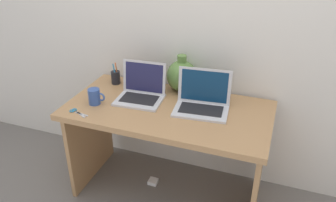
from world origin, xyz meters
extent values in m
plane|color=slate|center=(0.00, 0.00, 0.00)|extent=(6.00, 6.00, 0.00)
cube|color=silver|center=(0.00, 0.38, 1.20)|extent=(4.40, 0.04, 2.40)
cube|color=#AD7F51|center=(0.00, 0.00, 0.70)|extent=(1.35, 0.69, 0.04)
cube|color=#AD7F51|center=(-0.63, 0.00, 0.34)|extent=(0.03, 0.58, 0.68)
cube|color=#AD7F51|center=(0.63, 0.00, 0.34)|extent=(0.03, 0.58, 0.68)
cube|color=silver|center=(-0.22, 0.02, 0.73)|extent=(0.32, 0.27, 0.01)
cube|color=black|center=(-0.22, 0.02, 0.74)|extent=(0.26, 0.16, 0.00)
cube|color=silver|center=(-0.22, 0.13, 0.85)|extent=(0.31, 0.06, 0.23)
cube|color=#23234C|center=(-0.22, 0.13, 0.85)|extent=(0.27, 0.05, 0.20)
cube|color=silver|center=(0.22, 0.02, 0.73)|extent=(0.37, 0.27, 0.01)
cube|color=black|center=(0.22, 0.02, 0.74)|extent=(0.29, 0.17, 0.00)
cube|color=silver|center=(0.21, 0.13, 0.86)|extent=(0.35, 0.07, 0.24)
cube|color=navy|center=(0.21, 0.13, 0.86)|extent=(0.31, 0.06, 0.21)
ellipsoid|color=#5B843D|center=(0.00, 0.28, 0.84)|extent=(0.21, 0.21, 0.22)
cylinder|color=#5B843D|center=(0.00, 0.28, 0.96)|extent=(0.07, 0.07, 0.05)
cylinder|color=#335199|center=(-0.48, -0.11, 0.78)|extent=(0.08, 0.08, 0.11)
torus|color=#335199|center=(-0.43, -0.11, 0.78)|extent=(0.06, 0.01, 0.06)
cylinder|color=black|center=(-0.50, 0.22, 0.77)|extent=(0.07, 0.07, 0.10)
cylinder|color=#338CBF|center=(-0.50, 0.21, 0.82)|extent=(0.02, 0.01, 0.13)
cylinder|color=orange|center=(-0.48, 0.22, 0.83)|extent=(0.01, 0.03, 0.14)
cube|color=#B7B7BC|center=(-0.49, -0.27, 0.73)|extent=(0.10, 0.03, 0.00)
cube|color=#B7B7BC|center=(-0.49, -0.28, 0.73)|extent=(0.09, 0.06, 0.00)
torus|color=#338CBF|center=(-0.57, -0.26, 0.73)|extent=(0.03, 0.04, 0.01)
torus|color=#338CBF|center=(-0.56, -0.24, 0.73)|extent=(0.03, 0.04, 0.01)
cube|color=white|center=(-0.14, 0.04, 0.01)|extent=(0.07, 0.07, 0.03)
camera|label=1|loc=(0.67, -1.84, 1.82)|focal=36.46mm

